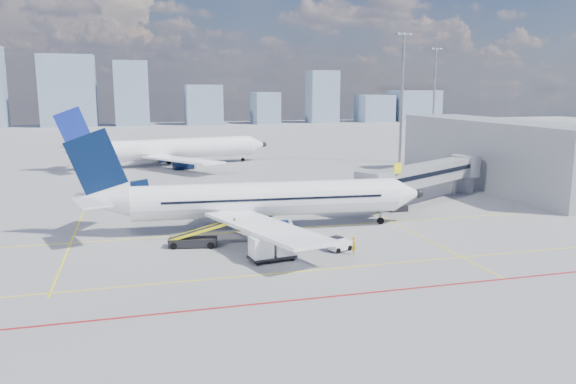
% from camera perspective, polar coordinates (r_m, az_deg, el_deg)
% --- Properties ---
extents(ground, '(420.00, 420.00, 0.00)m').
position_cam_1_polar(ground, '(52.04, 0.40, -5.96)').
color(ground, gray).
rests_on(ground, ground).
extents(apron_markings, '(90.00, 35.12, 0.01)m').
position_cam_1_polar(apron_markings, '(48.29, 0.99, -7.27)').
color(apron_markings, '#FEF00D').
rests_on(apron_markings, ground).
extents(jet_bridge, '(23.55, 15.78, 6.30)m').
position_cam_1_polar(jet_bridge, '(75.55, 14.28, 1.78)').
color(jet_bridge, gray).
rests_on(jet_bridge, ground).
extents(terminal_block, '(10.00, 42.00, 10.00)m').
position_cam_1_polar(terminal_block, '(91.82, 20.52, 3.71)').
color(terminal_block, gray).
rests_on(terminal_block, ground).
extents(floodlight_mast_ne, '(3.20, 0.61, 25.45)m').
position_cam_1_polar(floodlight_mast_ne, '(115.20, 11.51, 9.68)').
color(floodlight_mast_ne, gray).
rests_on(floodlight_mast_ne, ground).
extents(floodlight_mast_far, '(3.20, 0.61, 25.45)m').
position_cam_1_polar(floodlight_mast_far, '(158.80, 14.64, 9.70)').
color(floodlight_mast_far, gray).
rests_on(floodlight_mast_far, ground).
extents(distant_skyline, '(252.99, 15.44, 30.75)m').
position_cam_1_polar(distant_skyline, '(238.30, -13.18, 9.19)').
color(distant_skyline, '#7589A2').
rests_on(distant_skyline, ground).
extents(main_aircraft, '(37.42, 32.57, 10.97)m').
position_cam_1_polar(main_aircraft, '(58.84, -3.61, -0.82)').
color(main_aircraft, white).
rests_on(main_aircraft, ground).
extents(second_aircraft, '(40.56, 35.01, 11.93)m').
position_cam_1_polar(second_aircraft, '(110.74, -12.10, 4.26)').
color(second_aircraft, white).
rests_on(second_aircraft, ground).
extents(baggage_tug, '(2.28, 1.87, 1.39)m').
position_cam_1_polar(baggage_tug, '(51.92, 5.22, -5.28)').
color(baggage_tug, white).
rests_on(baggage_tug, ground).
extents(cargo_dolly, '(4.31, 2.45, 2.24)m').
position_cam_1_polar(cargo_dolly, '(48.70, -1.64, -5.62)').
color(cargo_dolly, black).
rests_on(cargo_dolly, ground).
extents(belt_loader, '(6.53, 2.65, 2.62)m').
position_cam_1_polar(belt_loader, '(53.79, -9.47, -4.81)').
color(belt_loader, black).
rests_on(belt_loader, ground).
extents(ramp_worker, '(0.42, 0.62, 1.66)m').
position_cam_1_polar(ramp_worker, '(51.01, 6.72, -5.41)').
color(ramp_worker, gold).
rests_on(ramp_worker, ground).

